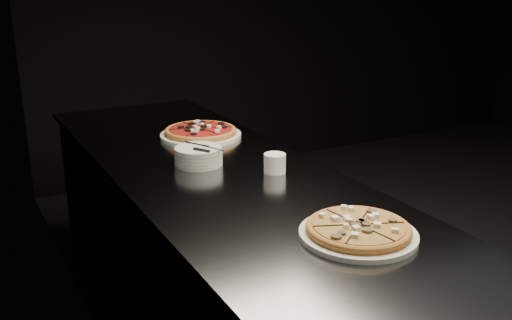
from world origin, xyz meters
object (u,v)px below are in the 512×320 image
ramekin (275,163)px  plate_stack (198,156)px  pizza_mushroom (358,230)px  cutlery (201,147)px  pizza_tomato (201,132)px  counter (222,281)px

ramekin → plate_stack: bearing=132.9°
pizza_mushroom → cutlery: size_ratio=2.01×
pizza_tomato → pizza_mushroom: bearing=-91.5°
pizza_mushroom → ramekin: (0.07, 0.57, 0.02)m
ramekin → counter: bearing=144.2°
pizza_mushroom → counter: bearing=97.4°
cutlery → pizza_tomato: bearing=38.5°
counter → pizza_tomato: pizza_tomato is taller
counter → cutlery: size_ratio=13.07×
counter → plate_stack: 0.50m
pizza_mushroom → cutlery: cutlery is taller
cutlery → plate_stack: bearing=89.1°
counter → pizza_tomato: bearing=75.0°
pizza_mushroom → pizza_tomato: bearing=88.5°
plate_stack → ramekin: 0.30m
cutlery → ramekin: size_ratio=2.35×
plate_stack → ramekin: (0.20, -0.22, 0.00)m
cutlery → counter: bearing=-97.8°
plate_stack → ramekin: ramekin is taller
pizza_tomato → plate_stack: (-0.16, -0.34, 0.01)m
ramekin → pizza_mushroom: bearing=-97.5°
counter → pizza_mushroom: size_ratio=6.49×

